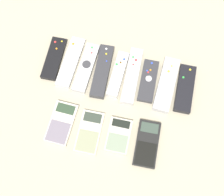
# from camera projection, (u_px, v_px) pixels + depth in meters

# --- Properties ---
(ground_plane) EXTENTS (3.00, 3.00, 0.00)m
(ground_plane) POSITION_uv_depth(u_px,v_px,m) (110.00, 107.00, 1.08)
(ground_plane) COLOR #B2A88E
(remote_0) EXTENTS (0.06, 0.17, 0.02)m
(remote_0) POSITION_uv_depth(u_px,v_px,m) (54.00, 58.00, 1.14)
(remote_0) COLOR black
(remote_0) RESTS_ON ground_plane
(remote_1) EXTENTS (0.06, 0.20, 0.02)m
(remote_1) POSITION_uv_depth(u_px,v_px,m) (71.00, 62.00, 1.14)
(remote_1) COLOR silver
(remote_1) RESTS_ON ground_plane
(remote_2) EXTENTS (0.06, 0.19, 0.02)m
(remote_2) POSITION_uv_depth(u_px,v_px,m) (86.00, 68.00, 1.13)
(remote_2) COLOR #B7B7BC
(remote_2) RESTS_ON ground_plane
(remote_3) EXTENTS (0.06, 0.21, 0.03)m
(remote_3) POSITION_uv_depth(u_px,v_px,m) (102.00, 71.00, 1.12)
(remote_3) COLOR #333338
(remote_3) RESTS_ON ground_plane
(remote_4) EXTENTS (0.05, 0.18, 0.03)m
(remote_4) POSITION_uv_depth(u_px,v_px,m) (117.00, 74.00, 1.11)
(remote_4) COLOR silver
(remote_4) RESTS_ON ground_plane
(remote_5) EXTENTS (0.05, 0.22, 0.03)m
(remote_5) POSITION_uv_depth(u_px,v_px,m) (132.00, 76.00, 1.11)
(remote_5) COLOR #B7B7BC
(remote_5) RESTS_ON ground_plane
(remote_6) EXTENTS (0.06, 0.16, 0.02)m
(remote_6) POSITION_uv_depth(u_px,v_px,m) (148.00, 81.00, 1.11)
(remote_6) COLOR #333338
(remote_6) RESTS_ON ground_plane
(remote_7) EXTENTS (0.07, 0.21, 0.03)m
(remote_7) POSITION_uv_depth(u_px,v_px,m) (166.00, 85.00, 1.10)
(remote_7) COLOR #B7B7BC
(remote_7) RESTS_ON ground_plane
(remote_8) EXTENTS (0.06, 0.18, 0.02)m
(remote_8) POSITION_uv_depth(u_px,v_px,m) (185.00, 89.00, 1.10)
(remote_8) COLOR black
(remote_8) RESTS_ON ground_plane
(calculator_0) EXTENTS (0.08, 0.15, 0.02)m
(calculator_0) POSITION_uv_depth(u_px,v_px,m) (61.00, 123.00, 1.06)
(calculator_0) COLOR beige
(calculator_0) RESTS_ON ground_plane
(calculator_1) EXTENTS (0.08, 0.15, 0.01)m
(calculator_1) POSITION_uv_depth(u_px,v_px,m) (89.00, 132.00, 1.05)
(calculator_1) COLOR beige
(calculator_1) RESTS_ON ground_plane
(calculator_2) EXTENTS (0.08, 0.12, 0.02)m
(calculator_2) POSITION_uv_depth(u_px,v_px,m) (119.00, 135.00, 1.04)
(calculator_2) COLOR beige
(calculator_2) RESTS_ON ground_plane
(calculator_3) EXTENTS (0.08, 0.16, 0.02)m
(calculator_3) POSITION_uv_depth(u_px,v_px,m) (147.00, 144.00, 1.03)
(calculator_3) COLOR black
(calculator_3) RESTS_ON ground_plane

